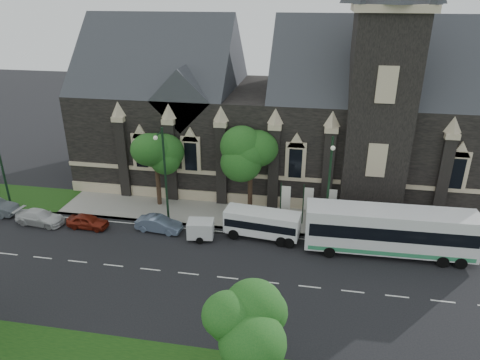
% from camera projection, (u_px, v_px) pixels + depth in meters
% --- Properties ---
extents(ground, '(160.00, 160.00, 0.00)m').
position_uv_depth(ground, '(188.00, 274.00, 32.68)').
color(ground, black).
rests_on(ground, ground).
extents(sidewalk, '(80.00, 5.00, 0.15)m').
position_uv_depth(sidewalk, '(217.00, 214.00, 41.22)').
color(sidewalk, '#9B968D').
rests_on(sidewalk, ground).
extents(museum, '(40.00, 17.70, 29.90)m').
position_uv_depth(museum, '(283.00, 108.00, 45.54)').
color(museum, black).
rests_on(museum, ground).
extents(tree_park_east, '(3.40, 3.40, 6.28)m').
position_uv_depth(tree_park_east, '(251.00, 320.00, 21.42)').
color(tree_park_east, black).
rests_on(tree_park_east, ground).
extents(tree_walk_right, '(4.08, 4.08, 7.80)m').
position_uv_depth(tree_walk_right, '(253.00, 155.00, 39.50)').
color(tree_walk_right, black).
rests_on(tree_walk_right, ground).
extents(tree_walk_left, '(3.91, 3.91, 7.64)m').
position_uv_depth(tree_walk_left, '(158.00, 150.00, 40.99)').
color(tree_walk_left, black).
rests_on(tree_walk_left, ground).
extents(street_lamp_near, '(0.36, 1.88, 9.00)m').
position_uv_depth(street_lamp_near, '(329.00, 183.00, 35.42)').
color(street_lamp_near, black).
rests_on(street_lamp_near, ground).
extents(street_lamp_mid, '(0.36, 1.88, 9.00)m').
position_uv_depth(street_lamp_mid, '(164.00, 171.00, 37.69)').
color(street_lamp_mid, black).
rests_on(street_lamp_mid, ground).
extents(banner_flag_left, '(0.90, 0.10, 4.00)m').
position_uv_depth(banner_flag_left, '(284.00, 200.00, 38.83)').
color(banner_flag_left, black).
rests_on(banner_flag_left, ground).
extents(banner_flag_center, '(0.90, 0.10, 4.00)m').
position_uv_depth(banner_flag_center, '(307.00, 201.00, 38.51)').
color(banner_flag_center, black).
rests_on(banner_flag_center, ground).
extents(banner_flag_right, '(0.90, 0.10, 4.00)m').
position_uv_depth(banner_flag_right, '(330.00, 203.00, 38.18)').
color(banner_flag_right, black).
rests_on(banner_flag_right, ground).
extents(tour_coach, '(13.15, 3.24, 3.82)m').
position_uv_depth(tour_coach, '(390.00, 230.00, 34.46)').
color(tour_coach, white).
rests_on(tour_coach, ground).
extents(shuttle_bus, '(6.51, 2.88, 2.44)m').
position_uv_depth(shuttle_bus, '(262.00, 223.00, 36.93)').
color(shuttle_bus, white).
rests_on(shuttle_bus, ground).
extents(box_trailer, '(3.23, 1.91, 1.68)m').
position_uv_depth(box_trailer, '(201.00, 229.00, 36.91)').
color(box_trailer, silver).
rests_on(box_trailer, ground).
extents(sedan, '(4.20, 1.80, 1.35)m').
position_uv_depth(sedan, '(159.00, 224.00, 38.24)').
color(sedan, slate).
rests_on(sedan, ground).
extents(car_far_red, '(3.75, 1.63, 1.26)m').
position_uv_depth(car_far_red, '(88.00, 221.00, 38.78)').
color(car_far_red, maroon).
rests_on(car_far_red, ground).
extents(car_far_white, '(4.62, 2.16, 1.30)m').
position_uv_depth(car_far_white, '(40.00, 217.00, 39.43)').
color(car_far_white, silver).
rests_on(car_far_white, ground).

